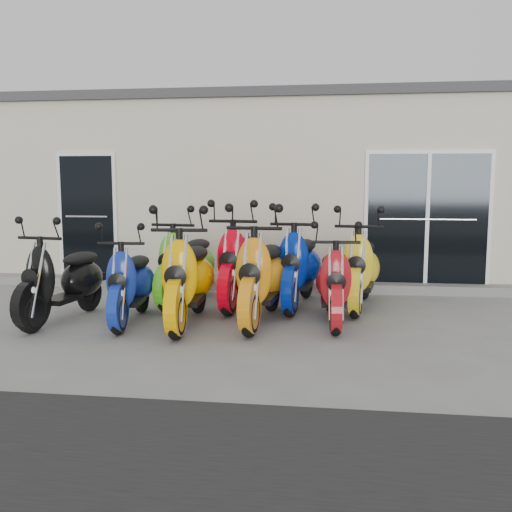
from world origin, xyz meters
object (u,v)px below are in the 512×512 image
object	(u,v)px
scooter_back_red	(242,252)
scooter_front_orange_b	(262,263)
scooter_front_blue	(131,272)
scooter_front_red	(334,271)
scooter_back_green	(186,254)
scooter_front_orange_a	(188,265)
scooter_front_black	(63,268)
scooter_back_blue	(300,254)
scooter_back_yellow	(361,256)

from	to	relation	value
scooter_back_red	scooter_front_orange_b	bearing A→B (deg)	-61.95
scooter_front_blue	scooter_front_red	world-z (taller)	scooter_front_red
scooter_front_orange_b	scooter_back_green	xyz separation A→B (m)	(-1.27, 1.06, -0.03)
scooter_front_orange_a	scooter_front_red	distance (m)	1.84
scooter_front_orange_a	scooter_back_green	xyz separation A→B (m)	(-0.36, 1.29, -0.03)
scooter_front_black	scooter_front_orange_a	distance (m)	1.66
scooter_front_red	scooter_front_orange_a	bearing A→B (deg)	-172.38
scooter_front_black	scooter_front_orange_b	xyz separation A→B (m)	(2.57, 0.26, 0.08)
scooter_front_orange_b	scooter_back_green	world-z (taller)	scooter_front_orange_b
scooter_front_orange_a	scooter_back_blue	xyz separation A→B (m)	(1.32, 1.27, -0.01)
scooter_front_blue	scooter_front_orange_b	bearing A→B (deg)	1.76
scooter_front_red	scooter_back_blue	bearing A→B (deg)	114.85
scooter_front_orange_a	scooter_back_yellow	distance (m)	2.55
scooter_back_red	scooter_back_yellow	bearing A→B (deg)	6.78
scooter_front_blue	scooter_back_red	xyz separation A→B (m)	(1.25, 1.22, 0.12)
scooter_back_red	scooter_front_red	bearing A→B (deg)	-29.21
scooter_front_red	scooter_back_blue	world-z (taller)	scooter_back_blue
scooter_front_red	scooter_back_yellow	world-z (taller)	scooter_back_yellow
scooter_front_black	scooter_front_red	distance (m)	3.49
scooter_front_orange_a	scooter_back_blue	distance (m)	1.83
scooter_front_orange_b	scooter_front_red	size ratio (longest dim) A/B	1.16
scooter_front_black	scooter_back_yellow	size ratio (longest dim) A/B	0.93
scooter_front_red	scooter_back_green	xyz separation A→B (m)	(-2.17, 0.96, 0.07)
scooter_back_blue	scooter_front_red	bearing A→B (deg)	-55.97
scooter_front_orange_b	scooter_back_red	world-z (taller)	scooter_back_red
scooter_front_blue	scooter_back_blue	xyz separation A→B (m)	(2.09, 1.25, 0.10)
scooter_front_red	scooter_front_orange_b	bearing A→B (deg)	-176.36
scooter_back_blue	scooter_back_yellow	xyz separation A→B (m)	(0.88, 0.02, -0.01)
scooter_front_red	scooter_back_green	size ratio (longest dim) A/B	0.90
scooter_back_green	scooter_front_black	bearing A→B (deg)	-126.03
scooter_front_blue	scooter_back_green	distance (m)	1.34
scooter_front_black	scooter_back_yellow	distance (m)	4.07
scooter_back_red	scooter_back_yellow	world-z (taller)	scooter_back_red
scooter_front_red	scooter_back_red	xyz separation A→B (m)	(-1.33, 0.91, 0.11)
scooter_front_red	scooter_front_black	bearing A→B (deg)	-176.82
scooter_front_blue	scooter_back_yellow	distance (m)	3.22
scooter_front_orange_a	scooter_front_orange_b	distance (m)	0.94
scooter_front_orange_b	scooter_back_yellow	distance (m)	1.67
scooter_back_green	scooter_back_blue	distance (m)	1.68
scooter_front_orange_b	scooter_back_blue	xyz separation A→B (m)	(0.41, 1.04, -0.02)
scooter_back_yellow	scooter_back_green	bearing A→B (deg)	-172.04
scooter_front_orange_b	scooter_front_black	bearing A→B (deg)	-169.60
scooter_front_red	scooter_back_red	distance (m)	1.61
scooter_back_green	scooter_back_yellow	distance (m)	2.56
scooter_back_red	scooter_back_blue	bearing A→B (deg)	7.18
scooter_front_orange_b	scooter_front_red	bearing A→B (deg)	11.02
scooter_front_blue	scooter_back_blue	size ratio (longest dim) A/B	0.87
scooter_front_orange_b	scooter_back_green	bearing A→B (deg)	144.86
scooter_back_red	scooter_back_yellow	size ratio (longest dim) A/B	1.05
scooter_front_orange_a	scooter_back_yellow	xyz separation A→B (m)	(2.20, 1.29, -0.02)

